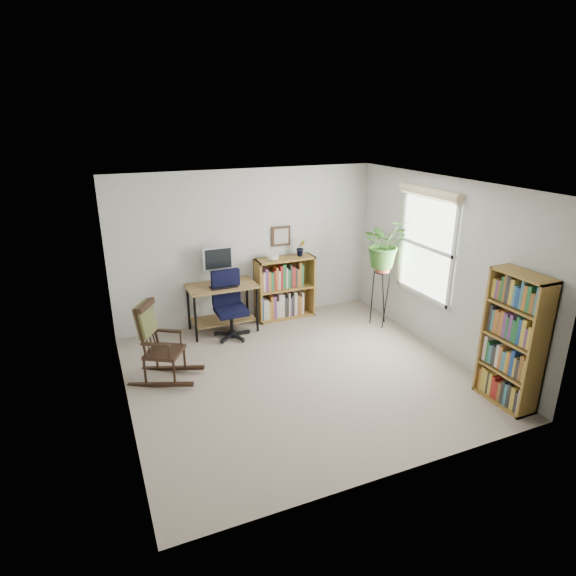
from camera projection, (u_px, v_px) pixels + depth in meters
name	position (u px, v px, depth m)	size (l,w,h in m)	color
floor	(300.00, 374.00, 6.17)	(4.20, 4.00, 0.00)	gray
ceiling	(302.00, 185.00, 5.36)	(4.20, 4.00, 0.00)	white
wall_back	(248.00, 247.00, 7.50)	(4.20, 0.00, 2.40)	#B3B4AF
wall_front	(400.00, 360.00, 4.04)	(4.20, 0.00, 2.40)	#B3B4AF
wall_left	(117.00, 313.00, 4.99)	(0.00, 4.00, 2.40)	#B3B4AF
wall_right	(441.00, 266.00, 6.54)	(0.00, 4.00, 2.40)	#B3B4AF
window	(426.00, 247.00, 6.72)	(0.12, 1.20, 1.50)	silver
desk	(223.00, 308.00, 7.33)	(1.03, 0.57, 0.74)	olive
monitor	(218.00, 265.00, 7.23)	(0.46, 0.16, 0.56)	silver
keyboard	(224.00, 287.00, 7.09)	(0.40, 0.15, 0.03)	black
office_chair	(231.00, 306.00, 7.05)	(0.55, 0.55, 1.01)	black
rocking_chair	(164.00, 342.00, 5.90)	(0.54, 0.89, 1.04)	black
low_bookshelf	(285.00, 288.00, 7.78)	(0.96, 0.32, 1.01)	olive
tall_bookshelf	(513.00, 340.00, 5.34)	(0.29, 0.69, 1.57)	olive
plant_stand	(381.00, 294.00, 7.48)	(0.29, 0.29, 1.04)	black
spider_plant	(386.00, 220.00, 7.08)	(1.69, 1.88, 1.46)	#316122
potted_plant_small	(301.00, 253.00, 7.71)	(0.13, 0.24, 0.11)	#316122
framed_picture	(281.00, 236.00, 7.63)	(0.32, 0.04, 0.32)	black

